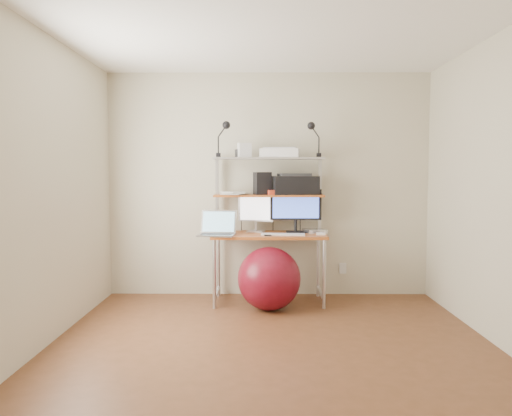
{
  "coord_description": "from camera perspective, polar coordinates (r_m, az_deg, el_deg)",
  "views": [
    {
      "loc": [
        -0.1,
        -3.83,
        1.38
      ],
      "look_at": [
        -0.13,
        1.15,
        1.03
      ],
      "focal_mm": 35.0,
      "sensor_mm": 36.0,
      "label": 1
    }
  ],
  "objects": [
    {
      "name": "laptop",
      "position": [
        5.19,
        -4.4,
        -2.51
      ],
      "size": [
        0.41,
        0.35,
        0.32
      ],
      "rotation": [
        0.0,
        0.0,
        -0.14
      ],
      "color": "#B3B3B7",
      "rests_on": "desktop"
    },
    {
      "name": "box_grey",
      "position": [
        5.46,
        -1.87,
        6.24
      ],
      "size": [
        0.11,
        0.11,
        0.09
      ],
      "primitive_type": "cube",
      "rotation": [
        0.0,
        0.0,
        0.28
      ],
      "color": "#323235",
      "rests_on": "top_shelf"
    },
    {
      "name": "monitor_black",
      "position": [
        5.4,
        4.56,
        0.12
      ],
      "size": [
        0.55,
        0.16,
        0.55
      ],
      "rotation": [
        0.0,
        0.0,
        -0.0
      ],
      "color": "black",
      "rests_on": "desktop"
    },
    {
      "name": "box_white",
      "position": [
        5.4,
        -1.35,
        6.61
      ],
      "size": [
        0.16,
        0.14,
        0.15
      ],
      "primitive_type": "cube",
      "rotation": [
        0.0,
        0.0,
        0.29
      ],
      "color": "silver",
      "rests_on": "top_shelf"
    },
    {
      "name": "nas_cube",
      "position": [
        5.39,
        0.72,
        2.83
      ],
      "size": [
        0.2,
        0.2,
        0.24
      ],
      "primitive_type": "cube",
      "rotation": [
        0.0,
        0.0,
        0.27
      ],
      "color": "black",
      "rests_on": "mid_shelf"
    },
    {
      "name": "clip_lamp_right",
      "position": [
        5.4,
        6.51,
        8.68
      ],
      "size": [
        0.15,
        0.08,
        0.38
      ],
      "color": "black",
      "rests_on": "top_shelf"
    },
    {
      "name": "mac_mini",
      "position": [
        5.42,
        6.72,
        -2.61
      ],
      "size": [
        0.26,
        0.26,
        0.04
      ],
      "primitive_type": "cube",
      "rotation": [
        0.0,
        0.0,
        0.27
      ],
      "color": "#B3B3B7",
      "rests_on": "desktop"
    },
    {
      "name": "scanner",
      "position": [
        5.4,
        2.76,
        6.34
      ],
      "size": [
        0.44,
        0.32,
        0.11
      ],
      "rotation": [
        0.0,
        0.0,
        -0.14
      ],
      "color": "silver",
      "rests_on": "top_shelf"
    },
    {
      "name": "monitor_silver",
      "position": [
        5.45,
        -0.02,
        -0.3
      ],
      "size": [
        0.39,
        0.18,
        0.44
      ],
      "rotation": [
        0.0,
        0.0,
        -0.28
      ],
      "color": "silver",
      "rests_on": "desktop"
    },
    {
      "name": "paper_stack",
      "position": [
        5.42,
        -2.58,
        1.71
      ],
      "size": [
        0.33,
        0.41,
        0.03
      ],
      "color": "white",
      "rests_on": "mid_shelf"
    },
    {
      "name": "phone",
      "position": [
        5.16,
        1.28,
        -3.09
      ],
      "size": [
        0.09,
        0.14,
        0.01
      ],
      "primitive_type": "cube",
      "rotation": [
        0.0,
        0.0,
        0.13
      ],
      "color": "black",
      "rests_on": "desktop"
    },
    {
      "name": "wall_outlet",
      "position": [
        5.8,
        9.89,
        -6.81
      ],
      "size": [
        0.08,
        0.01,
        0.12
      ],
      "primitive_type": "cube",
      "color": "silver",
      "rests_on": "room"
    },
    {
      "name": "computer_desk",
      "position": [
        5.35,
        1.47,
        -0.57
      ],
      "size": [
        1.2,
        0.6,
        1.57
      ],
      "color": "#B16622",
      "rests_on": "ground"
    },
    {
      "name": "clip_lamp_left",
      "position": [
        5.38,
        -3.61,
        8.77
      ],
      "size": [
        0.15,
        0.08,
        0.38
      ],
      "color": "black",
      "rests_on": "top_shelf"
    },
    {
      "name": "printer",
      "position": [
        5.44,
        4.38,
        2.69
      ],
      "size": [
        0.53,
        0.41,
        0.23
      ],
      "rotation": [
        0.0,
        0.0,
        0.17
      ],
      "color": "black",
      "rests_on": "mid_shelf"
    },
    {
      "name": "room",
      "position": [
        3.84,
        1.89,
        2.03
      ],
      "size": [
        3.6,
        3.6,
        3.6
      ],
      "color": "brown",
      "rests_on": "ground"
    },
    {
      "name": "red_box",
      "position": [
        5.34,
        2.33,
        1.8
      ],
      "size": [
        0.21,
        0.16,
        0.05
      ],
      "primitive_type": "cube",
      "rotation": [
        0.0,
        0.0,
        0.24
      ],
      "color": "red",
      "rests_on": "mid_shelf"
    },
    {
      "name": "keyboard",
      "position": [
        5.21,
        3.11,
        -3.02
      ],
      "size": [
        0.46,
        0.16,
        0.01
      ],
      "primitive_type": "cube",
      "rotation": [
        0.0,
        0.0,
        -0.07
      ],
      "color": "silver",
      "rests_on": "desktop"
    },
    {
      "name": "mouse",
      "position": [
        5.24,
        7.42,
        -2.93
      ],
      "size": [
        0.09,
        0.06,
        0.03
      ],
      "primitive_type": "cube",
      "rotation": [
        0.0,
        0.0,
        -0.05
      ],
      "color": "silver",
      "rests_on": "desktop"
    },
    {
      "name": "exercise_ball",
      "position": [
        5.08,
        1.52,
        -8.07
      ],
      "size": [
        0.64,
        0.64,
        0.64
      ],
      "primitive_type": "sphere",
      "color": "maroon",
      "rests_on": "floor"
    }
  ]
}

